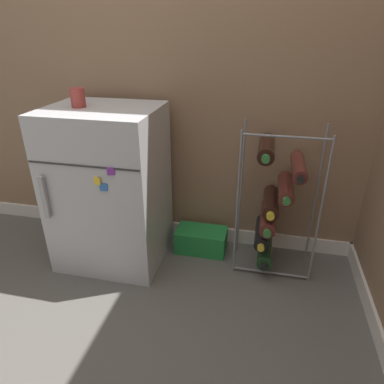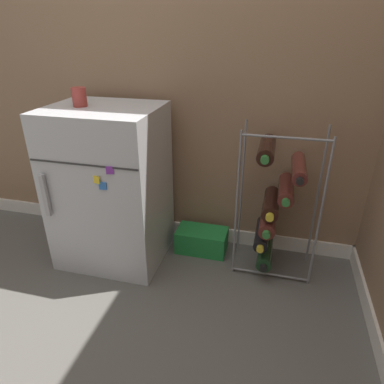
# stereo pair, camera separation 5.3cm
# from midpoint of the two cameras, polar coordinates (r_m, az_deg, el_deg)

# --- Properties ---
(ground_plane) EXTENTS (14.00, 14.00, 0.00)m
(ground_plane) POSITION_cam_midpoint_polar(r_m,az_deg,el_deg) (1.74, -3.01, -18.73)
(ground_plane) COLOR #56544F
(wall_back) EXTENTS (6.84, 0.07, 2.50)m
(wall_back) POSITION_cam_midpoint_polar(r_m,az_deg,el_deg) (1.89, 2.70, 26.38)
(wall_back) COLOR #84664C
(wall_back) RESTS_ON ground_plane
(mini_fridge) EXTENTS (0.56, 0.50, 0.87)m
(mini_fridge) POSITION_cam_midpoint_polar(r_m,az_deg,el_deg) (1.91, -12.61, 0.82)
(mini_fridge) COLOR #B7BABF
(mini_fridge) RESTS_ON ground_plane
(wine_rack) EXTENTS (0.41, 0.33, 0.80)m
(wine_rack) POSITION_cam_midpoint_polar(r_m,az_deg,el_deg) (1.83, 14.18, -2.07)
(wine_rack) COLOR slate
(wine_rack) RESTS_ON ground_plane
(soda_box) EXTENTS (0.30, 0.17, 0.14)m
(soda_box) POSITION_cam_midpoint_polar(r_m,az_deg,el_deg) (2.07, 2.39, -8.03)
(soda_box) COLOR #1E7F38
(soda_box) RESTS_ON ground_plane
(fridge_top_cup) EXTENTS (0.07, 0.07, 0.09)m
(fridge_top_cup) POSITION_cam_midpoint_polar(r_m,az_deg,el_deg) (1.80, -17.44, 14.87)
(fridge_top_cup) COLOR maroon
(fridge_top_cup) RESTS_ON mini_fridge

